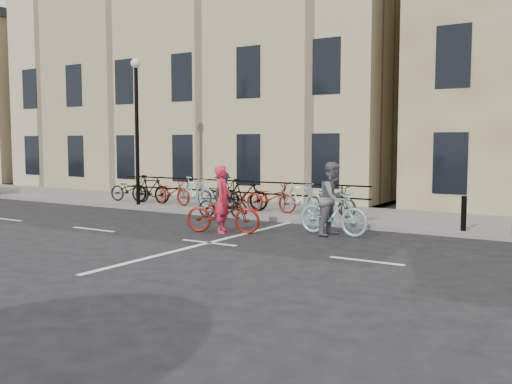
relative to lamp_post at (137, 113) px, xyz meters
The scene contains 10 objects.
ground 8.59m from the lamp_post, 34.09° to the right, with size 120.00×120.00×0.00m, color black.
sidewalk 4.52m from the lamp_post, 32.62° to the left, with size 46.00×4.00×0.15m, color slate.
building_west 9.11m from the lamp_post, 106.21° to the left, with size 20.00×10.00×10.00m, color #D1B38D.
building_far 21.34m from the lamp_post, 156.20° to the left, with size 12.00×10.00×9.00m, color #D1B38D.
lamp_post is the anchor object (origin of this frame).
bollard_east 11.86m from the lamp_post, ahead, with size 0.14×0.14×0.90m, color black.
parked_bikes 4.33m from the lamp_post, 11.28° to the left, with size 10.40×1.23×1.05m.
cyclist_pink 7.18m from the lamp_post, 26.65° to the right, with size 2.16×1.32×1.82m.
cyclist_grey 9.16m from the lamp_post, 11.74° to the right, with size 2.02×0.99×1.92m.
cyclist_dark 5.09m from the lamp_post, ahead, with size 1.77×1.07×1.50m.
Camera 1 is at (8.16, -10.95, 2.43)m, focal length 40.00 mm.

